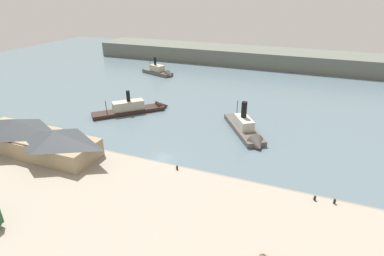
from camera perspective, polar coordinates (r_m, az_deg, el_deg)
name	(u,v)px	position (r m, az deg, el deg)	size (l,w,h in m)	color
ground_plane	(163,158)	(74.75, -5.46, -5.69)	(320.00, 320.00, 0.00)	slate
quay_promenade	(110,212)	(59.31, -15.32, -15.13)	(110.00, 36.00, 1.20)	#9E9384
seawall_edge	(156,164)	(71.78, -6.76, -6.69)	(110.00, 0.80, 1.00)	gray
ferry_shed_central_terminal	(17,133)	(87.06, -30.19, -0.82)	(21.21, 10.41, 7.65)	#998466
ferry_shed_west_terminal	(57,144)	(77.72, -24.24, -2.78)	(19.38, 10.37, 6.84)	#998466
mooring_post_east	(335,201)	(63.92, 25.35, -12.44)	(0.44, 0.44, 0.90)	black
mooring_post_center_east	(315,198)	(63.30, 22.20, -12.18)	(0.44, 0.44, 0.90)	black
mooring_post_center_west	(177,168)	(67.68, -2.84, -7.51)	(0.44, 0.44, 0.90)	black
ferry_moored_east	(247,131)	(86.37, 10.34, -0.52)	(16.65, 22.01, 10.56)	#514C47
ferry_near_quay	(137,108)	(103.10, -10.37, 3.73)	(21.62, 21.36, 9.26)	black
ferry_moored_west	(160,72)	(148.29, -6.07, 10.54)	(18.61, 10.70, 9.52)	#514C47
far_headland	(252,56)	(173.05, 11.35, 13.12)	(180.00, 24.00, 8.00)	#60665B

